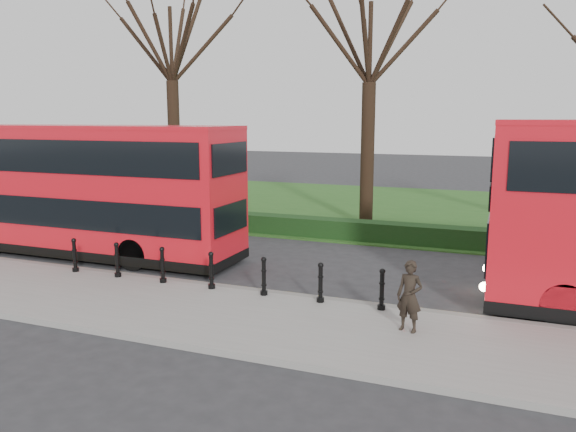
% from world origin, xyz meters
% --- Properties ---
extents(ground, '(120.00, 120.00, 0.00)m').
position_xyz_m(ground, '(0.00, 0.00, 0.00)').
color(ground, '#28282B').
rests_on(ground, ground).
extents(pavement, '(60.00, 4.00, 0.15)m').
position_xyz_m(pavement, '(0.00, -3.00, 0.07)').
color(pavement, gray).
rests_on(pavement, ground).
extents(kerb, '(60.00, 0.25, 0.16)m').
position_xyz_m(kerb, '(0.00, -1.00, 0.07)').
color(kerb, slate).
rests_on(kerb, ground).
extents(grass_verge, '(60.00, 18.00, 0.06)m').
position_xyz_m(grass_verge, '(0.00, 15.00, 0.03)').
color(grass_verge, '#25521B').
rests_on(grass_verge, ground).
extents(hedge, '(60.00, 0.90, 0.80)m').
position_xyz_m(hedge, '(0.00, 6.80, 0.40)').
color(hedge, black).
rests_on(hedge, ground).
extents(yellow_line_outer, '(60.00, 0.10, 0.01)m').
position_xyz_m(yellow_line_outer, '(0.00, -0.70, 0.01)').
color(yellow_line_outer, yellow).
rests_on(yellow_line_outer, ground).
extents(yellow_line_inner, '(60.00, 0.10, 0.01)m').
position_xyz_m(yellow_line_inner, '(0.00, -0.50, 0.01)').
color(yellow_line_inner, yellow).
rests_on(yellow_line_inner, ground).
extents(tree_left, '(7.74, 7.74, 12.10)m').
position_xyz_m(tree_left, '(-8.00, 10.00, 8.80)').
color(tree_left, black).
rests_on(tree_left, ground).
extents(tree_mid, '(7.39, 7.39, 11.55)m').
position_xyz_m(tree_mid, '(2.00, 10.00, 8.39)').
color(tree_mid, black).
rests_on(tree_mid, ground).
extents(bollard_row, '(9.72, 0.15, 1.00)m').
position_xyz_m(bollard_row, '(0.35, -1.35, 0.65)').
color(bollard_row, black).
rests_on(bollard_row, pavement).
extents(bus_lead, '(11.51, 2.64, 4.58)m').
position_xyz_m(bus_lead, '(-5.98, 1.02, 2.31)').
color(bus_lead, red).
rests_on(bus_lead, ground).
extents(pedestrian, '(0.67, 0.52, 1.61)m').
position_xyz_m(pedestrian, '(6.00, -2.53, 0.96)').
color(pedestrian, black).
rests_on(pedestrian, pavement).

